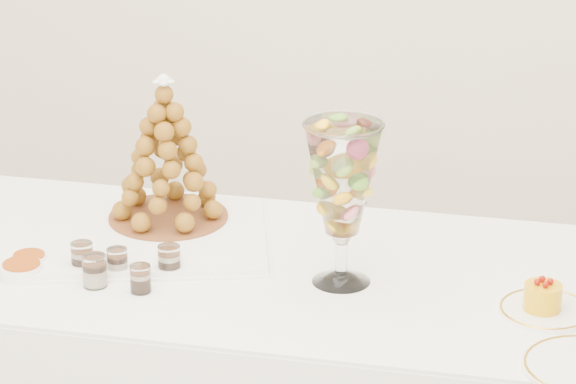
# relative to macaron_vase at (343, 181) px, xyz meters

# --- Properties ---
(lace_tray) EXTENTS (0.65, 0.56, 0.02)m
(lace_tray) POSITION_rel_macaron_vase_xyz_m (-0.49, 0.11, -0.23)
(lace_tray) COLOR white
(lace_tray) RESTS_ON buffet_table
(macaron_vase) EXTENTS (0.17, 0.17, 0.37)m
(macaron_vase) POSITION_rel_macaron_vase_xyz_m (0.00, 0.00, 0.00)
(macaron_vase) COLOR white
(macaron_vase) RESTS_ON buffet_table
(cake_plate) EXTENTS (0.20, 0.20, 0.01)m
(cake_plate) POSITION_rel_macaron_vase_xyz_m (0.45, -0.05, -0.24)
(cake_plate) COLOR white
(cake_plate) RESTS_ON buffet_table
(verrine_a) EXTENTS (0.06, 0.06, 0.07)m
(verrine_a) POSITION_rel_macaron_vase_xyz_m (-0.58, -0.08, -0.21)
(verrine_a) COLOR white
(verrine_a) RESTS_ON buffet_table
(verrine_b) EXTENTS (0.05, 0.05, 0.06)m
(verrine_b) POSITION_rel_macaron_vase_xyz_m (-0.49, -0.08, -0.21)
(verrine_b) COLOR white
(verrine_b) RESTS_ON buffet_table
(verrine_c) EXTENTS (0.06, 0.06, 0.07)m
(verrine_c) POSITION_rel_macaron_vase_xyz_m (-0.38, -0.05, -0.21)
(verrine_c) COLOR white
(verrine_c) RESTS_ON buffet_table
(verrine_d) EXTENTS (0.05, 0.05, 0.07)m
(verrine_d) POSITION_rel_macaron_vase_xyz_m (-0.52, -0.15, -0.20)
(verrine_d) COLOR white
(verrine_d) RESTS_ON buffet_table
(verrine_e) EXTENTS (0.06, 0.06, 0.06)m
(verrine_e) POSITION_rel_macaron_vase_xyz_m (-0.42, -0.15, -0.21)
(verrine_e) COLOR white
(verrine_e) RESTS_ON buffet_table
(ramekin_back) EXTENTS (0.08, 0.08, 0.03)m
(ramekin_back) POSITION_rel_macaron_vase_xyz_m (-0.71, -0.08, -0.23)
(ramekin_back) COLOR white
(ramekin_back) RESTS_ON buffet_table
(ramekin_front) EXTENTS (0.09, 0.09, 0.03)m
(ramekin_front) POSITION_rel_macaron_vase_xyz_m (-0.70, -0.14, -0.23)
(ramekin_front) COLOR white
(ramekin_front) RESTS_ON buffet_table
(croquembouche) EXTENTS (0.29, 0.29, 0.36)m
(croquembouche) POSITION_rel_macaron_vase_xyz_m (-0.47, 0.22, -0.05)
(croquembouche) COLOR brown
(croquembouche) RESTS_ON lace_tray
(mousse_cake) EXTENTS (0.08, 0.08, 0.07)m
(mousse_cake) POSITION_rel_macaron_vase_xyz_m (0.44, -0.05, -0.20)
(mousse_cake) COLOR #E0A40A
(mousse_cake) RESTS_ON cake_plate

